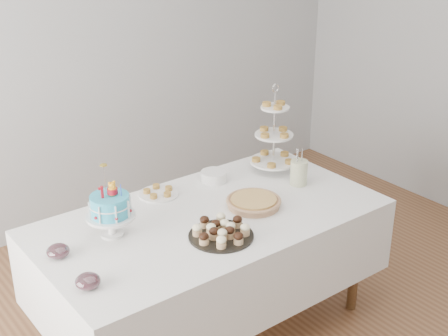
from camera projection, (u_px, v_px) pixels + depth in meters
walls at (246, 132)px, 2.98m from camera, size 5.04×4.04×2.70m
table at (210, 251)px, 3.52m from camera, size 1.92×1.02×0.77m
birthday_cake at (111, 217)px, 3.19m from camera, size 0.25×0.25×0.39m
cupcake_tray at (221, 230)px, 3.20m from camera, size 0.34×0.34×0.08m
pie at (254, 202)px, 3.51m from camera, size 0.31×0.31×0.05m
tiered_stand at (274, 135)px, 3.89m from camera, size 0.29×0.29×0.57m
plate_stack at (214, 176)px, 3.83m from camera, size 0.16×0.16×0.06m
pastry_plate at (159, 192)px, 3.65m from camera, size 0.24×0.24×0.04m
jam_bowl_a at (88, 281)px, 2.79m from camera, size 0.12×0.12×0.07m
jam_bowl_b at (58, 251)px, 3.02m from camera, size 0.11×0.11×0.07m
utensil_pitcher at (299, 172)px, 3.76m from camera, size 0.11×0.10×0.23m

